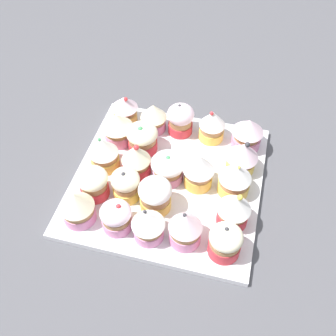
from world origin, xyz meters
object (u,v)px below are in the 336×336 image
Objects in this scene: cupcake_7 at (212,125)px; cupcake_10 at (168,168)px; cupcake_12 at (116,217)px; cupcake_15 at (142,138)px; cupcake_9 at (155,195)px; cupcake_18 at (93,183)px; cupcake_1 at (234,209)px; cupcake_3 at (242,156)px; cupcake_8 at (148,224)px; cupcake_11 at (181,119)px; cupcake_14 at (136,160)px; cupcake_20 at (118,127)px; cupcake_19 at (104,152)px; baking_tray at (168,179)px; cupcake_2 at (235,179)px; cupcake_6 at (199,170)px; cupcake_4 at (247,133)px; cupcake_16 at (154,117)px; cupcake_21 at (125,109)px; cupcake_5 at (185,228)px; cupcake_17 at (77,206)px; cupcake_13 at (126,184)px; cupcake_0 at (225,241)px.

cupcake_10 is at bearing 155.09° from cupcake_7.
cupcake_15 is (19.62, 1.06, 0.22)cm from cupcake_12.
cupcake_9 is 1.11× the size of cupcake_18.
cupcake_12 is (-6.19, 19.99, -0.75)cm from cupcake_1.
cupcake_1 is at bearing -178.89° from cupcake_3.
cupcake_8 is at bearing 179.92° from cupcake_10.
cupcake_11 is 14.95cm from cupcake_14.
cupcake_19 is at bearing 177.20° from cupcake_20.
cupcake_3 is at bearing -117.57° from cupcake_11.
baking_tray is at bearing -87.38° from cupcake_14.
cupcake_20 is at bearing -2.80° from cupcake_19.
cupcake_9 is at bearing 5.26° from cupcake_8.
cupcake_3 is 1.13× the size of cupcake_10.
cupcake_8 is at bearing 136.46° from cupcake_2.
cupcake_1 is 10.57cm from cupcake_6.
cupcake_15 is (13.43, 21.05, -0.53)cm from cupcake_1.
cupcake_2 is 0.91× the size of cupcake_6.
cupcake_4 is 0.90× the size of cupcake_6.
cupcake_14 is 13.12cm from cupcake_16.
cupcake_14 reaches higher than cupcake_4.
cupcake_1 is 15.38cm from cupcake_8.
cupcake_14 is 1.09× the size of cupcake_21.
cupcake_4 is 21.96cm from cupcake_15.
cupcake_19 is at bearing 123.68° from cupcake_7.
cupcake_6 is at bearing 1.35° from cupcake_5.
cupcake_3 is at bearing -134.58° from cupcake_7.
cupcake_1 reaches higher than cupcake_17.
cupcake_19 is at bearing 136.49° from cupcake_11.
cupcake_9 is at bearing 138.01° from cupcake_6.
cupcake_2 is at bearing -89.19° from cupcake_10.
cupcake_14 is (-13.54, 12.78, 0.02)cm from cupcake_7.
cupcake_5 is at bearing -88.96° from cupcake_17.
baking_tray is 5.38× the size of cupcake_16.
cupcake_21 is at bearing 74.10° from cupcake_3.
cupcake_14 and cupcake_19 have the same top height.
cupcake_13 is at bearing -155.19° from cupcake_20.
cupcake_7 is at bearing 85.98° from cupcake_4.
cupcake_15 is 0.96× the size of cupcake_21.
cupcake_11 is at bearing 27.63° from cupcake_0.
cupcake_12 is at bearing 154.90° from cupcake_7.
cupcake_2 is 0.96× the size of cupcake_14.
cupcake_6 reaches higher than cupcake_8.
cupcake_14 is at bearing -41.31° from cupcake_18.
cupcake_0 is at bearing -134.82° from cupcake_10.
cupcake_13 reaches higher than cupcake_10.
cupcake_4 reaches higher than cupcake_15.
cupcake_14 reaches higher than cupcake_0.
cupcake_10 is at bearing -4.90° from cupcake_9.
cupcake_17 is (-0.04, 7.32, 0.65)cm from cupcake_12.
cupcake_15 is (6.58, 7.22, 0.14)cm from cupcake_10.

